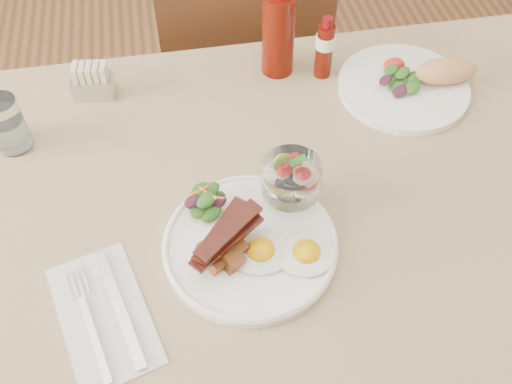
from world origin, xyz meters
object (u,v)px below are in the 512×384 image
object	(u,v)px
table	(298,227)
main_plate	(250,245)
second_plate	(413,82)
fruit_cup	(291,178)
hot_sauce_bottle	(325,48)
chair_far	(242,61)
sugar_caddy	(93,82)
water_glass	(8,127)
ketchup_bottle	(278,33)

from	to	relation	value
table	main_plate	size ratio (longest dim) A/B	4.75
main_plate	second_plate	bearing A→B (deg)	39.49
table	second_plate	xyz separation A→B (m)	(0.28, 0.23, 0.11)
fruit_cup	hot_sauce_bottle	xyz separation A→B (m)	(0.14, 0.32, -0.00)
chair_far	sugar_caddy	world-z (taller)	chair_far
water_glass	table	bearing A→B (deg)	-23.61
chair_far	second_plate	world-z (taller)	chair_far
chair_far	hot_sauce_bottle	size ratio (longest dim) A/B	6.84
fruit_cup	water_glass	xyz separation A→B (m)	(-0.47, 0.23, -0.02)
table	hot_sauce_bottle	size ratio (longest dim) A/B	9.78
main_plate	ketchup_bottle	world-z (taller)	ketchup_bottle
ketchup_bottle	hot_sauce_bottle	size ratio (longest dim) A/B	1.43
fruit_cup	second_plate	bearing A→B (deg)	38.54
ketchup_bottle	water_glass	size ratio (longest dim) A/B	1.82
ketchup_bottle	sugar_caddy	xyz separation A→B (m)	(-0.37, -0.01, -0.06)
main_plate	water_glass	size ratio (longest dim) A/B	2.62
fruit_cup	hot_sauce_bottle	size ratio (longest dim) A/B	0.73
main_plate	second_plate	distance (m)	0.50
ketchup_bottle	hot_sauce_bottle	bearing A→B (deg)	-19.58
chair_far	main_plate	size ratio (longest dim) A/B	3.32
table	fruit_cup	distance (m)	0.16
chair_far	second_plate	size ratio (longest dim) A/B	3.27
main_plate	hot_sauce_bottle	size ratio (longest dim) A/B	2.06
fruit_cup	second_plate	distance (m)	0.40
table	fruit_cup	xyz separation A→B (m)	(-0.02, -0.01, 0.16)
fruit_cup	water_glass	distance (m)	0.52
chair_far	main_plate	xyz separation A→B (m)	(-0.10, -0.75, 0.24)
second_plate	main_plate	bearing A→B (deg)	-140.51
main_plate	ketchup_bottle	xyz separation A→B (m)	(0.13, 0.43, 0.08)
main_plate	fruit_cup	distance (m)	0.13
chair_far	ketchup_bottle	world-z (taller)	ketchup_bottle
chair_far	sugar_caddy	xyz separation A→B (m)	(-0.35, -0.34, 0.26)
main_plate	sugar_caddy	xyz separation A→B (m)	(-0.24, 0.41, 0.02)
main_plate	ketchup_bottle	bearing A→B (deg)	73.00
sugar_caddy	fruit_cup	bearing A→B (deg)	-38.57
table	water_glass	bearing A→B (deg)	156.39
chair_far	water_glass	size ratio (longest dim) A/B	8.71
table	hot_sauce_bottle	world-z (taller)	hot_sauce_bottle
fruit_cup	hot_sauce_bottle	bearing A→B (deg)	66.67
chair_far	hot_sauce_bottle	bearing A→B (deg)	-71.85
chair_far	water_glass	distance (m)	0.72
fruit_cup	sugar_caddy	size ratio (longest dim) A/B	1.14
chair_far	water_glass	xyz separation A→B (m)	(-0.49, -0.45, 0.27)
hot_sauce_bottle	water_glass	distance (m)	0.62
ketchup_bottle	chair_far	bearing A→B (deg)	94.88
table	sugar_caddy	world-z (taller)	sugar_caddy
table	second_plate	world-z (taller)	second_plate
main_plate	fruit_cup	xyz separation A→B (m)	(0.08, 0.07, 0.06)
sugar_caddy	ketchup_bottle	bearing A→B (deg)	9.99
fruit_cup	hot_sauce_bottle	distance (m)	0.35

